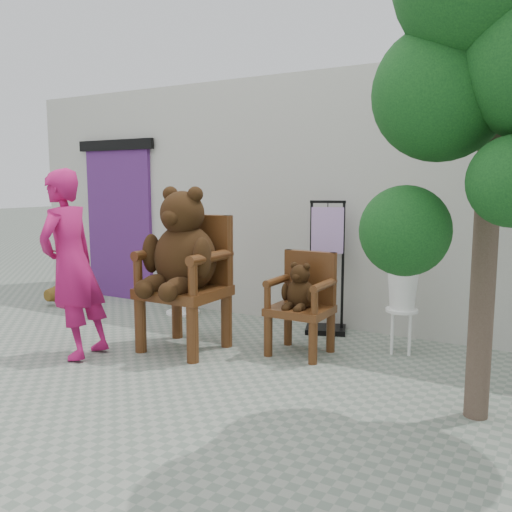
{
  "coord_description": "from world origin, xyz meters",
  "views": [
    {
      "loc": [
        2.75,
        -3.31,
        1.71
      ],
      "look_at": [
        -0.07,
        1.55,
        0.95
      ],
      "focal_mm": 38.0,
      "sensor_mm": 36.0,
      "label": 1
    }
  ],
  "objects_px": {
    "person": "(72,264)",
    "chair_big": "(184,258)",
    "chair_small": "(302,296)",
    "stool_bucket": "(402,290)",
    "cafe_table": "(182,280)",
    "display_stand": "(327,282)"
  },
  "relations": [
    {
      "from": "person",
      "to": "cafe_table",
      "type": "height_order",
      "value": "person"
    },
    {
      "from": "chair_small",
      "to": "stool_bucket",
      "type": "height_order",
      "value": "stool_bucket"
    },
    {
      "from": "chair_small",
      "to": "person",
      "type": "bearing_deg",
      "value": -147.59
    },
    {
      "from": "chair_small",
      "to": "stool_bucket",
      "type": "bearing_deg",
      "value": 29.98
    },
    {
      "from": "chair_big",
      "to": "cafe_table",
      "type": "bearing_deg",
      "value": 128.86
    },
    {
      "from": "cafe_table",
      "to": "person",
      "type": "bearing_deg",
      "value": -85.33
    },
    {
      "from": "display_stand",
      "to": "stool_bucket",
      "type": "relative_size",
      "value": 1.04
    },
    {
      "from": "chair_big",
      "to": "display_stand",
      "type": "xyz_separation_m",
      "value": [
        1.02,
        1.31,
        -0.37
      ]
    },
    {
      "from": "person",
      "to": "display_stand",
      "type": "relative_size",
      "value": 1.21
    },
    {
      "from": "person",
      "to": "stool_bucket",
      "type": "height_order",
      "value": "person"
    },
    {
      "from": "chair_big",
      "to": "person",
      "type": "distance_m",
      "value": 1.09
    },
    {
      "from": "chair_big",
      "to": "chair_small",
      "type": "distance_m",
      "value": 1.26
    },
    {
      "from": "chair_small",
      "to": "cafe_table",
      "type": "height_order",
      "value": "chair_small"
    },
    {
      "from": "chair_big",
      "to": "chair_small",
      "type": "bearing_deg",
      "value": 23.93
    },
    {
      "from": "person",
      "to": "display_stand",
      "type": "height_order",
      "value": "person"
    },
    {
      "from": "person",
      "to": "display_stand",
      "type": "bearing_deg",
      "value": 129.78
    },
    {
      "from": "person",
      "to": "chair_big",
      "type": "bearing_deg",
      "value": 123.49
    },
    {
      "from": "cafe_table",
      "to": "display_stand",
      "type": "relative_size",
      "value": 0.47
    },
    {
      "from": "display_stand",
      "to": "stool_bucket",
      "type": "height_order",
      "value": "display_stand"
    },
    {
      "from": "cafe_table",
      "to": "stool_bucket",
      "type": "height_order",
      "value": "stool_bucket"
    },
    {
      "from": "chair_big",
      "to": "cafe_table",
      "type": "distance_m",
      "value": 1.63
    },
    {
      "from": "person",
      "to": "stool_bucket",
      "type": "relative_size",
      "value": 1.26
    }
  ]
}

